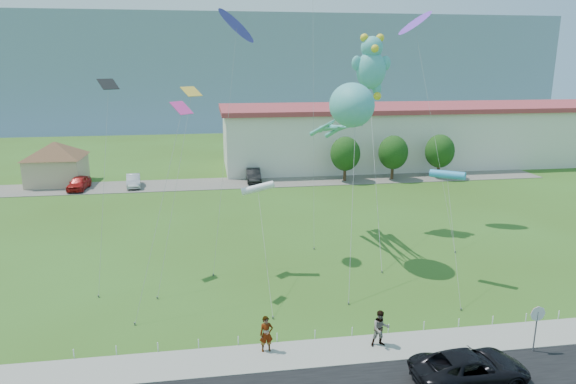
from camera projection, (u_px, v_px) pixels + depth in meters
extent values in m
plane|color=#335116|center=(328.00, 325.00, 28.21)|extent=(160.00, 160.00, 0.00)
cube|color=gray|center=(340.00, 351.00, 25.56)|extent=(80.00, 2.50, 0.10)
cube|color=#59544C|center=(262.00, 182.00, 61.73)|extent=(70.00, 6.00, 0.06)
cube|color=slate|center=(229.00, 68.00, 140.09)|extent=(160.00, 50.00, 25.00)
cube|color=tan|center=(57.00, 171.00, 60.65)|extent=(6.00, 6.00, 3.20)
pyramid|color=brown|center=(55.00, 150.00, 60.04)|extent=(9.20, 9.20, 1.80)
cube|color=beige|center=(436.00, 136.00, 73.28)|extent=(60.00, 14.00, 7.60)
cube|color=#963137|center=(438.00, 107.00, 72.28)|extent=(61.00, 15.00, 0.60)
cylinder|color=slate|center=(535.00, 332.00, 25.33)|extent=(0.07, 0.07, 2.20)
cylinder|color=red|center=(538.00, 314.00, 25.08)|extent=(0.76, 0.04, 0.76)
cylinder|color=white|center=(538.00, 314.00, 25.06)|extent=(0.80, 0.02, 0.80)
cylinder|color=white|center=(74.00, 354.00, 24.97)|extent=(0.05, 0.05, 0.50)
cylinder|color=white|center=(116.00, 350.00, 25.27)|extent=(0.05, 0.05, 0.50)
cylinder|color=white|center=(158.00, 347.00, 25.57)|extent=(0.05, 0.05, 0.50)
cylinder|color=white|center=(199.00, 344.00, 25.86)|extent=(0.05, 0.05, 0.50)
cylinder|color=white|center=(238.00, 341.00, 26.16)|extent=(0.05, 0.05, 0.50)
cylinder|color=white|center=(277.00, 337.00, 26.46)|extent=(0.05, 0.05, 0.50)
cylinder|color=white|center=(315.00, 334.00, 26.75)|extent=(0.05, 0.05, 0.50)
cylinder|color=white|center=(352.00, 331.00, 27.05)|extent=(0.05, 0.05, 0.50)
cylinder|color=white|center=(388.00, 328.00, 27.35)|extent=(0.05, 0.05, 0.50)
cylinder|color=white|center=(424.00, 326.00, 27.64)|extent=(0.05, 0.05, 0.50)
cylinder|color=white|center=(459.00, 323.00, 27.94)|extent=(0.05, 0.05, 0.50)
cylinder|color=white|center=(493.00, 320.00, 28.24)|extent=(0.05, 0.05, 0.50)
cylinder|color=white|center=(526.00, 317.00, 28.54)|extent=(0.05, 0.05, 0.50)
cylinder|color=white|center=(559.00, 315.00, 28.83)|extent=(0.05, 0.05, 0.50)
cylinder|color=#3F2B19|center=(345.00, 172.00, 61.99)|extent=(0.36, 0.36, 2.20)
ellipsoid|color=#14380F|center=(345.00, 154.00, 61.43)|extent=(3.60, 3.60, 4.14)
cylinder|color=#3F2B19|center=(392.00, 171.00, 62.88)|extent=(0.36, 0.36, 2.20)
ellipsoid|color=#14380F|center=(393.00, 152.00, 62.32)|extent=(3.60, 3.60, 4.14)
cylinder|color=#3F2B19|center=(438.00, 169.00, 63.77)|extent=(0.36, 0.36, 2.20)
ellipsoid|color=#14380F|center=(440.00, 151.00, 63.21)|extent=(3.60, 3.60, 4.14)
imported|color=black|center=(470.00, 368.00, 22.86)|extent=(5.39, 2.68, 1.47)
imported|color=gray|center=(266.00, 334.00, 25.30)|extent=(0.70, 0.49, 1.85)
imported|color=gray|center=(381.00, 328.00, 25.76)|extent=(0.93, 0.73, 1.90)
imported|color=#A91514|center=(79.00, 183.00, 57.86)|extent=(2.15, 4.60, 1.52)
imported|color=#AEAFB5|center=(133.00, 181.00, 59.18)|extent=(2.04, 4.47, 1.42)
imported|color=black|center=(253.00, 175.00, 61.76)|extent=(1.76, 4.75, 1.55)
ellipsoid|color=teal|center=(352.00, 105.00, 34.57)|extent=(3.00, 3.90, 3.00)
sphere|color=white|center=(349.00, 102.00, 33.28)|extent=(0.47, 0.47, 0.47)
sphere|color=white|center=(365.00, 101.00, 33.44)|extent=(0.47, 0.47, 0.47)
cylinder|color=slate|center=(349.00, 304.00, 30.55)|extent=(0.10, 0.10, 0.16)
cylinder|color=gray|center=(352.00, 206.00, 32.17)|extent=(1.78, 5.81, 10.29)
ellipsoid|color=teal|center=(371.00, 70.00, 41.76)|extent=(2.44, 2.07, 3.05)
sphere|color=teal|center=(372.00, 48.00, 41.32)|extent=(1.78, 1.78, 1.78)
sphere|color=yellow|center=(364.00, 38.00, 41.04)|extent=(0.66, 0.66, 0.66)
sphere|color=yellow|center=(380.00, 38.00, 41.23)|extent=(0.66, 0.66, 0.66)
sphere|color=yellow|center=(375.00, 48.00, 40.62)|extent=(0.66, 0.66, 0.66)
ellipsoid|color=teal|center=(357.00, 63.00, 41.44)|extent=(0.84, 0.60, 1.18)
ellipsoid|color=teal|center=(386.00, 63.00, 41.80)|extent=(0.84, 0.60, 1.18)
ellipsoid|color=teal|center=(364.00, 88.00, 42.02)|extent=(0.75, 0.66, 1.22)
ellipsoid|color=teal|center=(377.00, 88.00, 42.19)|extent=(0.75, 0.66, 1.22)
sphere|color=yellow|center=(364.00, 96.00, 42.00)|extent=(0.66, 0.66, 0.66)
sphere|color=yellow|center=(377.00, 96.00, 42.17)|extent=(0.66, 0.66, 0.66)
cylinder|color=slate|center=(382.00, 272.00, 35.18)|extent=(0.10, 0.10, 0.16)
cylinder|color=gray|center=(375.00, 177.00, 38.73)|extent=(1.89, 10.02, 11.01)
cone|color=purple|center=(415.00, 23.00, 43.11)|extent=(1.80, 1.33, 1.33)
cylinder|color=slate|center=(455.00, 252.00, 38.86)|extent=(0.10, 0.10, 0.16)
cylinder|color=gray|center=(434.00, 132.00, 41.00)|extent=(0.68, 8.97, 16.93)
cone|color=#3529ED|center=(236.00, 25.00, 35.17)|extent=(1.80, 1.33, 1.33)
cylinder|color=slate|center=(213.00, 275.00, 34.67)|extent=(0.10, 0.10, 0.16)
cylinder|color=gray|center=(225.00, 150.00, 34.94)|extent=(2.25, 4.42, 16.14)
cylinder|color=slate|center=(314.00, 249.00, 39.57)|extent=(0.10, 0.10, 0.16)
cylinder|color=gray|center=(313.00, 100.00, 40.47)|extent=(1.15, 7.41, 21.99)
cylinder|color=silver|center=(258.00, 188.00, 34.21)|extent=(0.50, 2.25, 0.87)
cylinder|color=slate|center=(273.00, 318.00, 28.87)|extent=(0.10, 0.10, 0.16)
cylinder|color=gray|center=(265.00, 248.00, 31.55)|extent=(0.10, 7.10, 5.55)
cube|color=black|center=(108.00, 84.00, 32.78)|extent=(1.29, 1.29, 0.86)
cylinder|color=slate|center=(98.00, 296.00, 31.51)|extent=(0.10, 0.10, 0.16)
cylinder|color=gray|center=(103.00, 189.00, 32.16)|extent=(0.86, 4.46, 12.33)
cube|color=#E8338D|center=(182.00, 108.00, 29.82)|extent=(1.29, 1.29, 0.86)
cylinder|color=slate|center=(135.00, 324.00, 28.19)|extent=(0.10, 0.10, 0.16)
cylinder|color=gray|center=(159.00, 214.00, 29.02)|extent=(2.94, 4.21, 11.11)
cylinder|color=#2C8FCA|center=(447.00, 175.00, 32.52)|extent=(0.50, 2.25, 0.87)
cylinder|color=slate|center=(461.00, 309.00, 29.84)|extent=(0.10, 0.10, 0.16)
cylinder|color=gray|center=(454.00, 240.00, 31.19)|extent=(0.76, 4.51, 6.77)
cube|color=gold|center=(191.00, 91.00, 33.41)|extent=(1.29, 1.29, 0.86)
cylinder|color=slate|center=(157.00, 298.00, 31.29)|extent=(0.10, 0.10, 0.16)
cylinder|color=gray|center=(175.00, 192.00, 32.37)|extent=(2.49, 4.96, 11.84)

